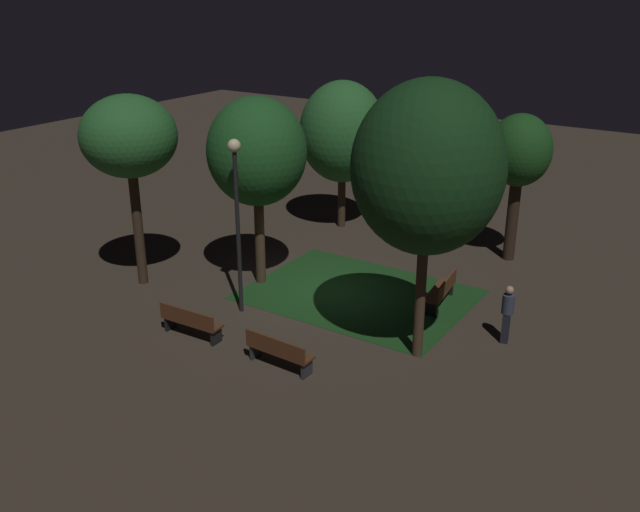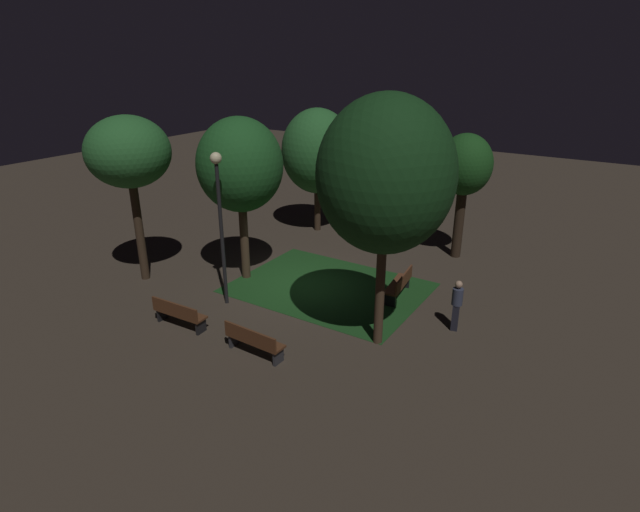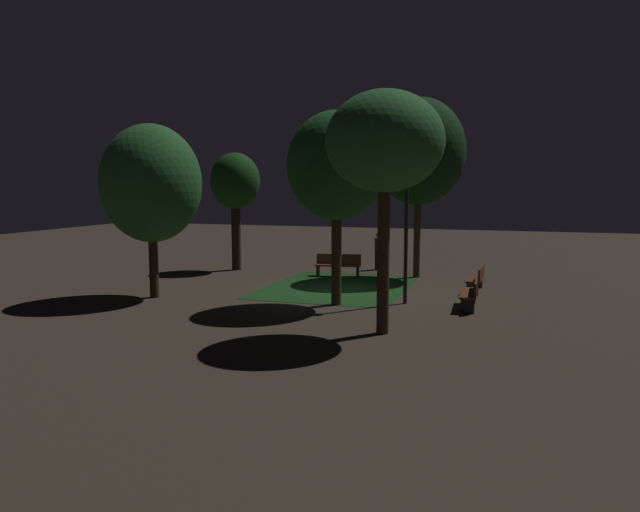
% 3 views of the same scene
% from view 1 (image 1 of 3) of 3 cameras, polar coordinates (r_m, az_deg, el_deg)
% --- Properties ---
extents(ground_plane, '(60.00, 60.00, 0.00)m').
position_cam_1_polar(ground_plane, '(21.63, 0.66, -2.81)').
color(ground_plane, '#3D3328').
extents(grass_lawn, '(6.54, 4.89, 0.01)m').
position_cam_1_polar(grass_lawn, '(21.37, 3.16, -3.15)').
color(grass_lawn, '#194219').
rests_on(grass_lawn, ground).
extents(bench_near_trees, '(1.82, 0.55, 0.88)m').
position_cam_1_polar(bench_near_trees, '(19.01, -10.54, -5.25)').
color(bench_near_trees, '#512D19').
rests_on(bench_near_trees, ground).
extents(bench_corner, '(1.81, 0.54, 0.88)m').
position_cam_1_polar(bench_corner, '(17.32, -3.41, -7.73)').
color(bench_corner, '#512D19').
rests_on(bench_corner, ground).
extents(bench_by_lamp, '(0.69, 1.84, 0.88)m').
position_cam_1_polar(bench_by_lamp, '(20.78, 9.92, -2.78)').
color(bench_by_lamp, brown).
rests_on(bench_by_lamp, ground).
extents(tree_lawn_side, '(3.60, 3.60, 6.98)m').
position_cam_1_polar(tree_lawn_side, '(16.42, 8.79, 7.06)').
color(tree_lawn_side, '#423021').
rests_on(tree_lawn_side, ground).
extents(tree_left_canopy, '(2.85, 2.85, 5.90)m').
position_cam_1_polar(tree_left_canopy, '(21.48, -15.33, 9.29)').
color(tree_left_canopy, '#38281C').
rests_on(tree_left_canopy, ground).
extents(tree_tall_center, '(2.99, 2.99, 5.85)m').
position_cam_1_polar(tree_tall_center, '(20.98, -5.18, 8.43)').
color(tree_tall_center, '#423021').
rests_on(tree_tall_center, ground).
extents(tree_back_right, '(3.20, 3.20, 5.57)m').
position_cam_1_polar(tree_back_right, '(26.26, 1.84, 10.06)').
color(tree_back_right, '#38281C').
rests_on(tree_back_right, ground).
extents(tree_back_left, '(2.10, 2.10, 4.98)m').
position_cam_1_polar(tree_back_left, '(23.81, 15.95, 8.07)').
color(tree_back_left, '#2D2116').
rests_on(tree_back_left, ground).
extents(lamp_post_plaza_west, '(0.36, 0.36, 5.04)m').
position_cam_1_polar(lamp_post_plaza_west, '(19.22, -6.82, 4.61)').
color(lamp_post_plaza_west, black).
rests_on(lamp_post_plaza_west, ground).
extents(pedestrian, '(0.32, 0.32, 1.61)m').
position_cam_1_polar(pedestrian, '(18.96, 15.03, -4.49)').
color(pedestrian, black).
rests_on(pedestrian, ground).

